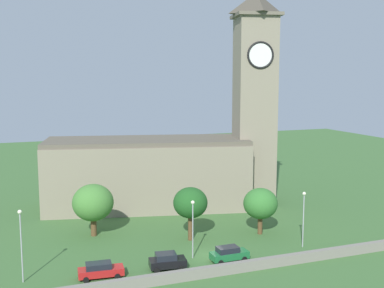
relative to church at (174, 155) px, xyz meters
The scene contains 12 objects.
ground_plane 11.95m from the church, 111.15° to the right, with size 200.00×200.00×0.00m, color #3D6633.
church is the anchor object (origin of this frame).
quay_barrier 29.81m from the church, 96.08° to the right, with size 51.41×0.70×1.15m, color gray.
car_red 30.71m from the church, 123.55° to the right, with size 4.88×2.35×1.67m.
car_black 27.70m from the church, 110.03° to the right, with size 4.21×2.70×1.83m.
car_green 26.44m from the church, 93.94° to the right, with size 4.42×2.15×1.72m.
streetlamp_west_end 33.57m from the church, 136.30° to the right, with size 0.44×0.44×7.71m.
streetlamp_west_mid 23.87m from the church, 103.05° to the right, with size 0.44×0.44×6.92m.
streetlamp_central 26.11m from the church, 69.96° to the right, with size 0.44×0.44×7.05m.
tree_by_tower 17.58m from the church, 101.26° to the right, with size 4.45×4.45×6.98m.
tree_churchyard 18.75m from the church, 144.21° to the right, with size 5.45×5.45×7.01m.
tree_riverside_west 19.44m from the church, 70.52° to the right, with size 4.61×4.61×6.30m.
Camera 1 is at (-21.42, -50.84, 21.03)m, focal length 45.19 mm.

